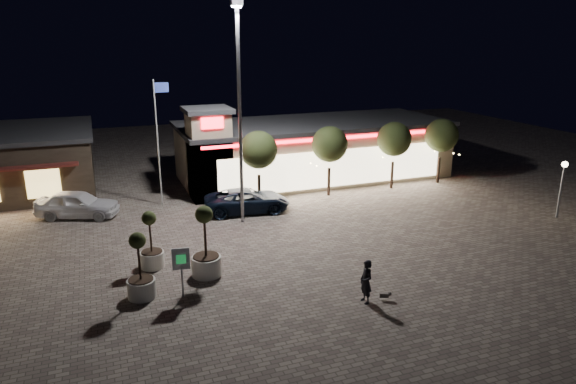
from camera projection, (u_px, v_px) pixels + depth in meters
name	position (u px, v px, depth m)	size (l,w,h in m)	color
ground	(249.00, 286.00, 22.47)	(90.00, 90.00, 0.00)	slate
retail_building	(308.00, 149.00, 39.20)	(20.40, 8.40, 6.10)	tan
floodlight_pole	(239.00, 102.00, 28.26)	(0.60, 0.40, 12.38)	gray
flagpole	(159.00, 132.00, 32.06)	(0.95, 0.10, 8.00)	white
lamp_post_east	(563.00, 178.00, 30.35)	(0.36, 0.36, 3.48)	gray
string_tree_a	(259.00, 150.00, 32.63)	(2.42, 2.42, 4.79)	#332319
string_tree_b	(330.00, 144.00, 34.33)	(2.42, 2.42, 4.79)	#332319
string_tree_c	(394.00, 139.00, 36.03)	(2.42, 2.42, 4.79)	#332319
string_tree_d	(441.00, 136.00, 37.39)	(2.42, 2.42, 4.79)	#332319
pickup_truck	(247.00, 200.00, 31.85)	(2.43, 5.27, 1.46)	black
white_sedan	(77.00, 204.00, 30.88)	(1.94, 4.82, 1.64)	silver
pedestrian	(366.00, 282.00, 20.89)	(0.68, 0.44, 1.86)	black
dog	(386.00, 295.00, 21.22)	(0.48, 0.32, 0.26)	#59514C
planter_left	(152.00, 250.00, 24.14)	(1.14, 1.14, 2.79)	silver
planter_mid	(141.00, 277.00, 21.32)	(1.18, 1.18, 2.90)	silver
planter_right	(206.00, 254.00, 23.26)	(1.36, 1.36, 3.34)	silver
valet_sign	(181.00, 263.00, 21.14)	(0.73, 0.16, 2.21)	gray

